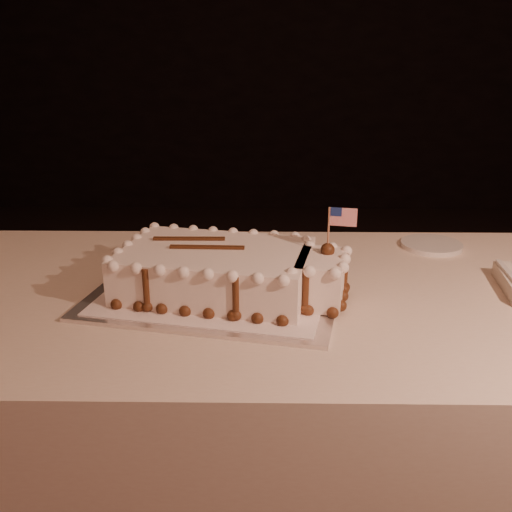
{
  "coord_description": "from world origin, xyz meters",
  "views": [
    {
      "loc": [
        -0.23,
        -0.48,
        1.22
      ],
      "look_at": [
        -0.25,
        0.58,
        0.83
      ],
      "focal_mm": 40.0,
      "sensor_mm": 36.0,
      "label": 1
    }
  ],
  "objects_px": {
    "sheet_cake": "(229,271)",
    "side_plate": "(431,245)",
    "banquet_table": "(365,441)",
    "cake_board": "(217,293)"
  },
  "relations": [
    {
      "from": "sheet_cake",
      "to": "side_plate",
      "type": "distance_m",
      "value": 0.58
    },
    {
      "from": "sheet_cake",
      "to": "side_plate",
      "type": "bearing_deg",
      "value": 31.8
    },
    {
      "from": "banquet_table",
      "to": "side_plate",
      "type": "xyz_separation_m",
      "value": [
        0.19,
        0.28,
        0.38
      ]
    },
    {
      "from": "cake_board",
      "to": "sheet_cake",
      "type": "relative_size",
      "value": 1.02
    },
    {
      "from": "cake_board",
      "to": "side_plate",
      "type": "height_order",
      "value": "side_plate"
    },
    {
      "from": "banquet_table",
      "to": "side_plate",
      "type": "height_order",
      "value": "side_plate"
    },
    {
      "from": "sheet_cake",
      "to": "banquet_table",
      "type": "bearing_deg",
      "value": 5.27
    },
    {
      "from": "banquet_table",
      "to": "side_plate",
      "type": "distance_m",
      "value": 0.51
    },
    {
      "from": "banquet_table",
      "to": "cake_board",
      "type": "bearing_deg",
      "value": -176.0
    },
    {
      "from": "cake_board",
      "to": "sheet_cake",
      "type": "bearing_deg",
      "value": 0.49
    }
  ]
}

